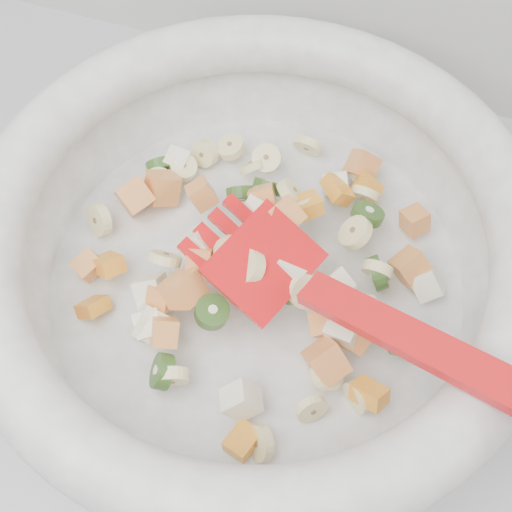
% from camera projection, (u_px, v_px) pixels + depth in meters
% --- Properties ---
extents(counter, '(2.00, 0.60, 0.90)m').
position_uv_depth(counter, '(388.00, 503.00, 0.86)').
color(counter, '#A3A2A7').
rests_on(counter, ground).
extents(mixing_bowl, '(0.47, 0.41, 0.15)m').
position_uv_depth(mixing_bowl, '(257.00, 247.00, 0.46)').
color(mixing_bowl, white).
rests_on(mixing_bowl, counter).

